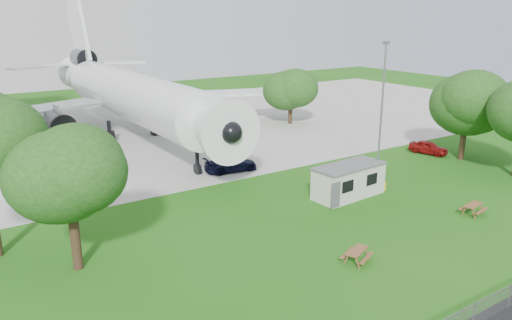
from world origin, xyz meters
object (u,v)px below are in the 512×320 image
picnic_west (356,262)px  picnic_east (472,214)px  site_cabin (349,181)px  airliner (128,93)px

picnic_west → picnic_east: (12.33, 0.59, 0.00)m
site_cabin → picnic_west: 11.26m
airliner → picnic_east: bearing=-71.5°
airliner → picnic_west: size_ratio=26.52×
airliner → site_cabin: bearing=-75.7°
site_cabin → airliner: bearing=104.3°
site_cabin → picnic_east: size_ratio=3.80×
airliner → picnic_east: airliner is taller
airliner → picnic_east: (12.44, -37.07, -5.27)m
site_cabin → picnic_east: (4.98, -7.85, -1.31)m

